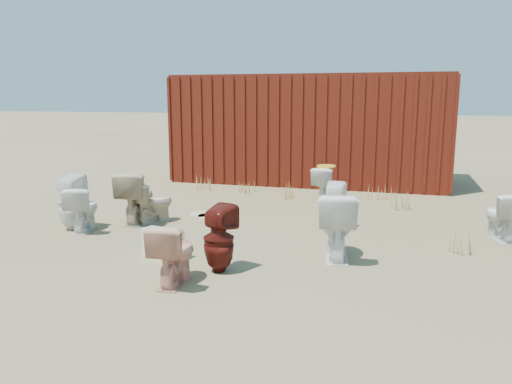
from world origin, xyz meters
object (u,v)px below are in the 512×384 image
(toilet_front_maroon, at_px, (219,239))
(toilet_back_beige_right, at_px, (154,202))
(loose_tank, at_px, (163,244))
(toilet_back_e, at_px, (335,206))
(toilet_front_pink, at_px, (174,253))
(shipping_container, at_px, (311,129))
(toilet_front_e, at_px, (502,216))
(toilet_back_a, at_px, (71,202))
(toilet_front_c, at_px, (336,225))
(toilet_back_yellowlid, at_px, (326,185))
(toilet_back_beige_left, at_px, (136,197))
(toilet_front_a, at_px, (83,209))

(toilet_front_maroon, distance_m, toilet_back_beige_right, 2.53)
(loose_tank, bearing_deg, toilet_front_maroon, -6.92)
(toilet_back_e, bearing_deg, toilet_back_beige_right, 9.25)
(toilet_front_pink, relative_size, toilet_back_e, 0.94)
(shipping_container, bearing_deg, toilet_front_e, -51.51)
(toilet_front_e, distance_m, toilet_back_a, 6.08)
(loose_tank, bearing_deg, toilet_back_e, 57.51)
(toilet_front_c, height_order, toilet_back_a, toilet_front_c)
(toilet_front_e, bearing_deg, loose_tank, 11.25)
(shipping_container, distance_m, toilet_front_e, 5.50)
(toilet_front_pink, distance_m, toilet_front_e, 4.50)
(toilet_front_e, bearing_deg, toilet_back_a, -3.59)
(shipping_container, height_order, toilet_back_yellowlid, shipping_container)
(toilet_back_e, bearing_deg, toilet_front_maroon, 67.33)
(shipping_container, xyz_separation_m, toilet_front_pink, (-0.20, -6.98, -0.87))
(toilet_back_beige_left, bearing_deg, toilet_front_e, 176.39)
(toilet_front_e, height_order, toilet_back_beige_right, toilet_front_e)
(toilet_back_a, xyz_separation_m, toilet_back_e, (3.71, 1.06, -0.06))
(toilet_back_beige_left, bearing_deg, toilet_front_c, 155.25)
(shipping_container, relative_size, toilet_back_beige_left, 7.41)
(toilet_front_e, relative_size, toilet_back_a, 0.81)
(shipping_container, relative_size, loose_tank, 12.00)
(toilet_front_a, height_order, loose_tank, toilet_front_a)
(toilet_back_beige_right, distance_m, toilet_back_e, 2.77)
(toilet_back_a, bearing_deg, toilet_front_c, 177.99)
(toilet_back_a, xyz_separation_m, loose_tank, (1.88, -0.82, -0.24))
(toilet_front_c, bearing_deg, toilet_front_pink, 32.31)
(toilet_front_pink, bearing_deg, toilet_back_beige_left, -56.09)
(toilet_back_a, bearing_deg, toilet_front_e, -167.45)
(shipping_container, bearing_deg, toilet_back_e, -75.50)
(toilet_front_pink, bearing_deg, toilet_front_c, -142.02)
(toilet_front_maroon, relative_size, toilet_back_beige_left, 0.93)
(toilet_back_yellowlid, distance_m, loose_tank, 3.97)
(toilet_front_pink, relative_size, toilet_front_maroon, 0.87)
(toilet_front_e, xyz_separation_m, toilet_back_e, (-2.26, -0.10, 0.02))
(toilet_back_yellowlid, height_order, toilet_back_e, toilet_back_e)
(toilet_back_a, distance_m, toilet_back_e, 3.86)
(shipping_container, distance_m, toilet_front_maroon, 6.56)
(toilet_back_yellowlid, bearing_deg, toilet_back_e, 112.91)
(toilet_front_pink, xyz_separation_m, toilet_back_beige_right, (-1.43, 2.29, -0.01))
(toilet_back_e, relative_size, loose_tank, 1.41)
(toilet_front_a, bearing_deg, toilet_back_beige_right, -150.13)
(toilet_front_e, bearing_deg, shipping_container, -66.12)
(toilet_front_c, bearing_deg, toilet_back_e, -90.67)
(toilet_front_e, xyz_separation_m, toilet_back_a, (-5.97, -1.16, 0.08))
(toilet_back_beige_left, relative_size, toilet_back_beige_right, 1.27)
(shipping_container, distance_m, toilet_front_a, 5.99)
(toilet_front_pink, bearing_deg, loose_tank, -59.49)
(toilet_front_pink, bearing_deg, toilet_back_e, -119.99)
(toilet_front_pink, xyz_separation_m, toilet_front_c, (1.52, 1.33, 0.08))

